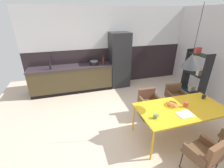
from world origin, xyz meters
TOP-DOWN VIEW (x-y plane):
  - ground_plane at (0.00, 0.00)m, footprint 7.84×7.84m
  - back_wall_splashback_dark at (0.00, 2.81)m, footprint 6.03×0.12m
  - back_wall_panel_upper at (0.00, 2.81)m, footprint 6.03×0.12m
  - kitchen_counter at (-1.50, 2.45)m, footprint 2.76×0.63m
  - refrigerator_column at (0.24, 2.45)m, footprint 0.70×0.60m
  - dining_table at (0.65, -0.49)m, footprint 1.87×0.94m
  - armchair_by_stool at (0.37, 0.40)m, footprint 0.50×0.49m
  - armchair_corner_seat at (0.44, -1.44)m, footprint 0.56×0.56m
  - armchair_head_of_table at (1.24, 0.47)m, footprint 0.53×0.51m
  - fruit_bowl at (0.51, -0.34)m, footprint 0.24×0.24m
  - open_book at (0.56, -0.70)m, footprint 0.31×0.23m
  - mug_wide_latte at (1.41, -0.29)m, footprint 0.11×0.07m
  - mug_tall_blue at (-0.07, -0.64)m, footprint 0.12×0.08m
  - mug_short_terracotta at (0.76, -0.47)m, footprint 0.12×0.07m
  - cooking_pot at (-0.70, 2.42)m, footprint 0.27×0.27m
  - bottle_spice_small at (-2.12, 2.33)m, footprint 0.06×0.06m
  - bottle_vinegar_dark at (-0.39, 2.35)m, footprint 0.06×0.06m
  - open_shelf_unit at (2.17, 0.82)m, footprint 0.30×0.76m
  - pendant_lamp_over_table_near at (0.65, -0.46)m, footprint 0.35×0.35m

SIDE VIEW (x-z plane):
  - ground_plane at x=0.00m, z-range 0.00..0.00m
  - kitchen_counter at x=-1.50m, z-range 0.00..0.92m
  - armchair_head_of_table at x=1.24m, z-range 0.12..0.86m
  - armchair_by_stool at x=0.37m, z-range 0.12..0.86m
  - armchair_corner_seat at x=0.44m, z-range 0.11..0.93m
  - dining_table at x=0.65m, z-range 0.33..1.06m
  - back_wall_splashback_dark at x=0.00m, z-range 0.00..1.39m
  - open_book at x=0.56m, z-range 0.73..0.75m
  - fruit_bowl at x=0.51m, z-range 0.74..0.80m
  - mug_wide_latte at x=1.41m, z-range 0.73..0.82m
  - mug_tall_blue at x=-0.07m, z-range 0.73..0.82m
  - mug_short_terracotta at x=0.76m, z-range 0.73..0.84m
  - open_shelf_unit at x=2.17m, z-range 0.01..1.65m
  - cooking_pot at x=-0.70m, z-range 0.90..1.06m
  - refrigerator_column at x=0.24m, z-range 0.00..1.97m
  - bottle_vinegar_dark at x=-0.39m, z-range 0.88..1.19m
  - bottle_spice_small at x=-2.12m, z-range 0.89..1.21m
  - pendant_lamp_over_table_near at x=0.65m, z-range 1.20..2.32m
  - back_wall_panel_upper at x=0.00m, z-range 1.39..2.78m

